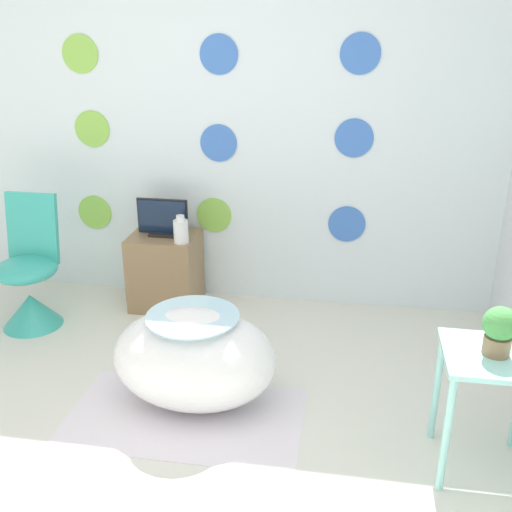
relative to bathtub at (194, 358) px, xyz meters
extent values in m
cube|color=white|center=(-0.16, 1.33, 1.04)|extent=(4.71, 0.04, 2.60)
cylinder|color=#8CCC4C|center=(-1.07, 1.30, 0.31)|extent=(0.24, 0.01, 0.24)
cylinder|color=#8CCC4C|center=(-0.20, 1.30, 0.34)|extent=(0.24, 0.01, 0.24)
cylinder|color=#3F72CC|center=(0.71, 1.30, 0.32)|extent=(0.24, 0.01, 0.24)
cylinder|color=#8CCC4C|center=(-1.02, 1.30, 0.90)|extent=(0.24, 0.01, 0.24)
cylinder|color=#3F72CC|center=(-0.15, 1.30, 0.83)|extent=(0.24, 0.01, 0.24)
cylinder|color=#3F72CC|center=(0.72, 1.30, 0.89)|extent=(0.24, 0.01, 0.24)
cylinder|color=#8CCC4C|center=(-1.05, 1.30, 1.38)|extent=(0.24, 0.01, 0.24)
cylinder|color=#3F72CC|center=(-0.14, 1.30, 1.39)|extent=(0.24, 0.01, 0.24)
cylinder|color=#3F72CC|center=(0.73, 1.30, 1.40)|extent=(0.24, 0.01, 0.24)
cube|color=silver|center=(-0.02, -0.13, -0.26)|extent=(1.17, 0.66, 0.01)
ellipsoid|color=white|center=(0.00, 0.00, 0.00)|extent=(0.83, 0.56, 0.52)
cylinder|color=#B2DBEA|center=(0.00, 0.00, 0.24)|extent=(0.46, 0.46, 0.01)
cone|color=#38B2A3|center=(-1.26, 0.65, -0.15)|extent=(0.38, 0.38, 0.21)
ellipsoid|color=#38B2A3|center=(-1.26, 0.65, 0.13)|extent=(0.39, 0.39, 0.14)
cube|color=#38B2A3|center=(-1.26, 0.80, 0.35)|extent=(0.34, 0.10, 0.45)
cube|color=#8E704C|center=(-0.49, 1.09, -0.01)|extent=(0.44, 0.38, 0.51)
cube|color=white|center=(-0.49, 0.90, 0.09)|extent=(0.38, 0.01, 0.14)
cube|color=black|center=(-0.49, 1.09, 0.26)|extent=(0.18, 0.12, 0.02)
cube|color=black|center=(-0.49, 1.09, 0.38)|extent=(0.34, 0.01, 0.24)
cube|color=#0F1E38|center=(-0.49, 1.08, 0.38)|extent=(0.32, 0.01, 0.22)
cylinder|color=white|center=(-0.33, 0.96, 0.32)|extent=(0.10, 0.10, 0.15)
cylinder|color=white|center=(-0.33, 0.96, 0.42)|extent=(0.05, 0.05, 0.03)
cube|color=#99E0D8|center=(1.35, -0.26, 0.30)|extent=(0.41, 0.39, 0.02)
cylinder|color=#99E0D8|center=(1.17, -0.43, 0.01)|extent=(0.03, 0.03, 0.55)
cylinder|color=#99E0D8|center=(1.17, -0.09, 0.01)|extent=(0.03, 0.03, 0.55)
cylinder|color=#8C6B4C|center=(1.35, -0.26, 0.35)|extent=(0.11, 0.11, 0.08)
sphere|color=#4C9E4C|center=(1.35, -0.26, 0.45)|extent=(0.14, 0.14, 0.14)
camera|label=1|loc=(0.73, -2.52, 1.58)|focal=42.00mm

